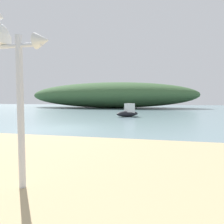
# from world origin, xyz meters

# --- Properties ---
(ground_plane) EXTENTS (120.00, 120.00, 0.00)m
(ground_plane) POSITION_xyz_m (0.00, 0.00, 0.00)
(ground_plane) COLOR gray
(distant_hill) EXTENTS (38.35, 14.47, 5.73)m
(distant_hill) POSITION_xyz_m (-4.87, 32.80, 2.87)
(distant_hill) COLOR #3D6038
(distant_hill) RESTS_ON ground
(mast_structure) EXTENTS (1.33, 0.51, 3.05)m
(mast_structure) POSITION_xyz_m (2.94, -8.54, 2.71)
(mast_structure) COLOR silver
(mast_structure) RESTS_ON beach_sand
(motorboat_inner_mooring) EXTENTS (2.56, 2.35, 1.43)m
(motorboat_inner_mooring) POSITION_xyz_m (2.56, 9.58, 0.50)
(motorboat_inner_mooring) COLOR black
(motorboat_inner_mooring) RESTS_ON ground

